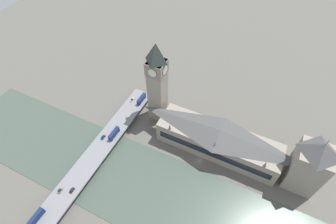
{
  "coord_description": "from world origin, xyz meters",
  "views": [
    {
      "loc": [
        -95.31,
        -22.28,
        166.24
      ],
      "look_at": [
        18.9,
        33.85,
        16.48
      ],
      "focal_mm": 28.0,
      "sensor_mm": 36.0,
      "label": 1
    }
  ],
  "objects_px": {
    "car_northbound_mid": "(60,190)",
    "clock_tower": "(157,81)",
    "double_decker_bus_mid": "(114,133)",
    "double_decker_bus_rear": "(36,217)",
    "parliament_hall": "(218,140)",
    "double_decker_bus_lead": "(141,99)",
    "car_southbound_lead": "(72,190)",
    "car_southbound_mid": "(103,137)",
    "car_northbound_lead": "(132,100)",
    "road_bridge": "(91,160)",
    "victoria_tower": "(309,164)"
  },
  "relations": [
    {
      "from": "double_decker_bus_lead",
      "to": "car_southbound_mid",
      "type": "bearing_deg",
      "value": 171.08
    },
    {
      "from": "car_northbound_mid",
      "to": "double_decker_bus_mid",
      "type": "bearing_deg",
      "value": -7.71
    },
    {
      "from": "victoria_tower",
      "to": "double_decker_bus_mid",
      "type": "xyz_separation_m",
      "value": [
        -25.67,
        129.29,
        -14.47
      ]
    },
    {
      "from": "double_decker_bus_mid",
      "to": "double_decker_bus_rear",
      "type": "height_order",
      "value": "double_decker_bus_mid"
    },
    {
      "from": "car_northbound_mid",
      "to": "car_southbound_mid",
      "type": "xyz_separation_m",
      "value": [
        46.48,
        -0.57,
        0.04
      ]
    },
    {
      "from": "road_bridge",
      "to": "car_southbound_lead",
      "type": "relative_size",
      "value": 38.62
    },
    {
      "from": "parliament_hall",
      "to": "car_southbound_mid",
      "type": "xyz_separation_m",
      "value": [
        -31.09,
        78.37,
        -5.87
      ]
    },
    {
      "from": "road_bridge",
      "to": "car_southbound_lead",
      "type": "xyz_separation_m",
      "value": [
        -24.26,
        -3.22,
        1.69
      ]
    },
    {
      "from": "parliament_hall",
      "to": "road_bridge",
      "type": "relative_size",
      "value": 0.59
    },
    {
      "from": "parliament_hall",
      "to": "car_southbound_mid",
      "type": "relative_size",
      "value": 20.58
    },
    {
      "from": "car_northbound_mid",
      "to": "double_decker_bus_lead",
      "type": "bearing_deg",
      "value": -4.78
    },
    {
      "from": "car_northbound_mid",
      "to": "clock_tower",
      "type": "bearing_deg",
      "value": -16.05
    },
    {
      "from": "car_northbound_lead",
      "to": "car_northbound_mid",
      "type": "relative_size",
      "value": 1.11
    },
    {
      "from": "double_decker_bus_rear",
      "to": "car_northbound_lead",
      "type": "height_order",
      "value": "double_decker_bus_rear"
    },
    {
      "from": "double_decker_bus_mid",
      "to": "car_southbound_mid",
      "type": "xyz_separation_m",
      "value": [
        -5.47,
        6.46,
        -2.03
      ]
    },
    {
      "from": "car_southbound_lead",
      "to": "car_southbound_mid",
      "type": "bearing_deg",
      "value": 8.32
    },
    {
      "from": "clock_tower",
      "to": "car_northbound_mid",
      "type": "xyz_separation_m",
      "value": [
        -88.14,
        25.36,
        -31.7
      ]
    },
    {
      "from": "clock_tower",
      "to": "double_decker_bus_rear",
      "type": "height_order",
      "value": "clock_tower"
    },
    {
      "from": "parliament_hall",
      "to": "double_decker_bus_lead",
      "type": "xyz_separation_m",
      "value": [
        14.08,
        71.28,
        -3.9
      ]
    },
    {
      "from": "double_decker_bus_rear",
      "to": "car_southbound_mid",
      "type": "xyz_separation_m",
      "value": [
        65.87,
        -0.73,
        -2.0
      ]
    },
    {
      "from": "victoria_tower",
      "to": "double_decker_bus_rear",
      "type": "relative_size",
      "value": 4.38
    },
    {
      "from": "clock_tower",
      "to": "car_southbound_lead",
      "type": "relative_size",
      "value": 18.16
    },
    {
      "from": "victoria_tower",
      "to": "car_southbound_lead",
      "type": "xyz_separation_m",
      "value": [
        -74.11,
        129.46,
        -16.51
      ]
    },
    {
      "from": "clock_tower",
      "to": "double_decker_bus_lead",
      "type": "xyz_separation_m",
      "value": [
        3.51,
        17.7,
        -29.69
      ]
    },
    {
      "from": "car_northbound_lead",
      "to": "car_northbound_mid",
      "type": "distance_m",
      "value": 88.62
    },
    {
      "from": "victoria_tower",
      "to": "car_southbound_mid",
      "type": "height_order",
      "value": "victoria_tower"
    },
    {
      "from": "car_northbound_lead",
      "to": "car_southbound_mid",
      "type": "distance_m",
      "value": 42.14
    },
    {
      "from": "clock_tower",
      "to": "car_northbound_mid",
      "type": "height_order",
      "value": "clock_tower"
    },
    {
      "from": "clock_tower",
      "to": "victoria_tower",
      "type": "bearing_deg",
      "value": -95.41
    },
    {
      "from": "road_bridge",
      "to": "car_northbound_mid",
      "type": "height_order",
      "value": "car_northbound_mid"
    },
    {
      "from": "road_bridge",
      "to": "double_decker_bus_mid",
      "type": "xyz_separation_m",
      "value": [
        24.18,
        -3.39,
        3.74
      ]
    },
    {
      "from": "parliament_hall",
      "to": "double_decker_bus_rear",
      "type": "relative_size",
      "value": 7.83
    },
    {
      "from": "parliament_hall",
      "to": "car_northbound_lead",
      "type": "bearing_deg",
      "value": 82.01
    },
    {
      "from": "road_bridge",
      "to": "car_northbound_lead",
      "type": "height_order",
      "value": "car_northbound_lead"
    },
    {
      "from": "road_bridge",
      "to": "double_decker_bus_mid",
      "type": "distance_m",
      "value": 24.7
    },
    {
      "from": "double_decker_bus_lead",
      "to": "double_decker_bus_rear",
      "type": "xyz_separation_m",
      "value": [
        -111.04,
        7.82,
        0.03
      ]
    },
    {
      "from": "double_decker_bus_rear",
      "to": "car_southbound_mid",
      "type": "height_order",
      "value": "double_decker_bus_rear"
    },
    {
      "from": "parliament_hall",
      "to": "double_decker_bus_rear",
      "type": "height_order",
      "value": "parliament_hall"
    },
    {
      "from": "car_northbound_mid",
      "to": "car_southbound_lead",
      "type": "relative_size",
      "value": 1.0
    },
    {
      "from": "car_northbound_mid",
      "to": "car_southbound_lead",
      "type": "bearing_deg",
      "value": -62.83
    },
    {
      "from": "car_southbound_lead",
      "to": "double_decker_bus_lead",
      "type": "bearing_deg",
      "value": -0.52
    },
    {
      "from": "parliament_hall",
      "to": "double_decker_bus_lead",
      "type": "distance_m",
      "value": 72.76
    },
    {
      "from": "double_decker_bus_mid",
      "to": "clock_tower",
      "type": "bearing_deg",
      "value": -26.86
    },
    {
      "from": "parliament_hall",
      "to": "double_decker_bus_lead",
      "type": "relative_size",
      "value": 7.6
    },
    {
      "from": "parliament_hall",
      "to": "double_decker_bus_mid",
      "type": "distance_m",
      "value": 76.43
    },
    {
      "from": "double_decker_bus_mid",
      "to": "double_decker_bus_rear",
      "type": "distance_m",
      "value": 71.7
    },
    {
      "from": "car_southbound_lead",
      "to": "car_southbound_mid",
      "type": "distance_m",
      "value": 43.42
    },
    {
      "from": "double_decker_bus_rear",
      "to": "car_northbound_lead",
      "type": "relative_size",
      "value": 2.63
    },
    {
      "from": "victoria_tower",
      "to": "double_decker_bus_mid",
      "type": "distance_m",
      "value": 132.6
    },
    {
      "from": "double_decker_bus_mid",
      "to": "car_southbound_lead",
      "type": "height_order",
      "value": "double_decker_bus_mid"
    }
  ]
}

